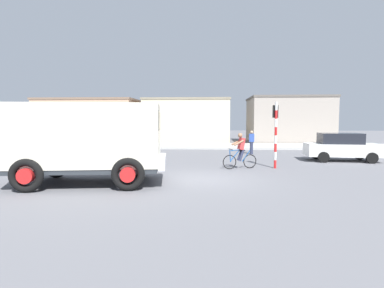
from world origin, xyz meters
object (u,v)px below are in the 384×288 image
object	(u,v)px
traffic_light_pole	(276,126)
car_red_near	(342,147)
truck_foreground	(88,138)
cyclist	(240,151)
pedestrian_near_kerb	(252,142)

from	to	relation	value
traffic_light_pole	car_red_near	distance (m)	5.33
traffic_light_pole	car_red_near	xyz separation A→B (m)	(4.36, 2.81, -1.25)
truck_foreground	car_red_near	world-z (taller)	truck_foreground
car_red_near	truck_foreground	bearing A→B (deg)	-149.91
cyclist	pedestrian_near_kerb	distance (m)	6.60
cyclist	truck_foreground	bearing A→B (deg)	-147.07
truck_foreground	traffic_light_pole	size ratio (longest dim) A/B	1.78
truck_foreground	car_red_near	bearing A→B (deg)	30.09
truck_foreground	pedestrian_near_kerb	bearing A→B (deg)	54.55
truck_foreground	traffic_light_pole	world-z (taller)	traffic_light_pole
cyclist	traffic_light_pole	bearing A→B (deg)	10.21
traffic_light_pole	pedestrian_near_kerb	xyz separation A→B (m)	(-0.29, 6.14, -1.22)
cyclist	traffic_light_pole	distance (m)	2.12
truck_foreground	pedestrian_near_kerb	size ratio (longest dim) A/B	3.52
cyclist	car_red_near	distance (m)	6.83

